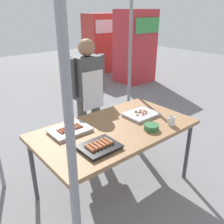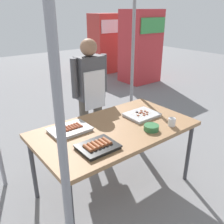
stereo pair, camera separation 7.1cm
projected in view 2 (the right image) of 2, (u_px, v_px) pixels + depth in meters
name	position (u px, v px, depth m)	size (l,w,h in m)	color
ground_plane	(115.00, 187.00, 2.71)	(18.00, 18.00, 0.00)	slate
stall_table	(115.00, 132.00, 2.44)	(1.60, 0.90, 0.75)	#9E724C
tray_grilled_sausages	(98.00, 146.00, 2.04)	(0.33, 0.27, 0.06)	black
tray_meat_skewers	(142.00, 115.00, 2.66)	(0.34, 0.28, 0.04)	silver
tray_pork_links	(70.00, 129.00, 2.33)	(0.38, 0.27, 0.05)	silver
condiment_bowl	(151.00, 128.00, 2.35)	(0.15, 0.15, 0.05)	#33723F
drink_cup_near_edge	(172.00, 122.00, 2.43)	(0.07, 0.07, 0.08)	white
vendor_woman	(90.00, 89.00, 3.11)	(0.52, 0.22, 1.52)	#595147
neighbor_stall_left	(107.00, 43.00, 7.42)	(1.02, 0.70, 1.72)	#BF3833
neighbor_stall_right	(140.00, 47.00, 6.35)	(0.90, 0.81, 1.83)	#C63338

